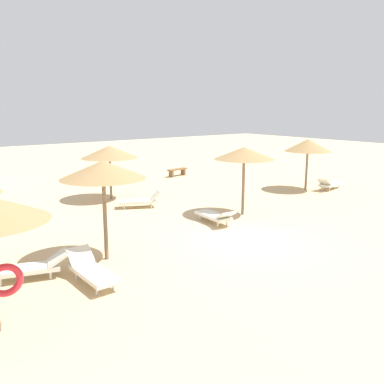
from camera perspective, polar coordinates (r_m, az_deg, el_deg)
name	(u,v)px	position (r m, az deg, el deg)	size (l,w,h in m)	color
ground_plane	(247,242)	(13.85, 7.66, -6.90)	(80.00, 80.00, 0.00)	#D1B284
parasol_0	(244,153)	(16.73, 7.32, 5.38)	(2.47, 2.47, 2.83)	#75604C
parasol_1	(103,170)	(11.81, -12.39, 3.01)	(2.45, 2.45, 2.94)	#75604C
parasol_2	(308,145)	(22.63, 15.96, 6.31)	(2.48, 2.48, 2.76)	#75604C
parasol_3	(109,152)	(19.90, -11.51, 5.53)	(2.72, 2.72, 2.62)	#75604C
lounger_0	(215,216)	(15.72, 3.28, -3.34)	(0.81, 1.96, 0.65)	silver
lounger_1	(91,271)	(10.90, -13.93, -10.65)	(0.68, 1.89, 0.75)	silver
lounger_2	(330,184)	(23.37, 18.75, 1.10)	(1.97, 0.96, 0.72)	silver
lounger_3	(141,200)	(18.32, -7.20, -1.19)	(1.96, 1.43, 0.76)	silver
lounger_5	(31,267)	(11.60, -21.63, -9.80)	(2.01, 1.17, 0.67)	silver
bench_0	(90,177)	(25.00, -14.13, 2.11)	(1.50, 0.40, 0.49)	brown
bench_1	(177,171)	(26.45, -2.08, 2.99)	(1.55, 0.64, 0.49)	brown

